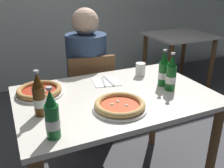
{
  "coord_description": "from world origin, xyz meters",
  "views": [
    {
      "loc": [
        -0.6,
        -1.26,
        1.41
      ],
      "look_at": [
        0.0,
        0.05,
        0.8
      ],
      "focal_mm": 39.76,
      "sensor_mm": 36.0,
      "label": 1
    }
  ],
  "objects": [
    {
      "name": "beer_bottle_right",
      "position": [
        0.35,
        0.0,
        0.85
      ],
      "size": [
        0.07,
        0.07,
        0.25
      ],
      "color": "#14591E",
      "rests_on": "dining_table_main"
    },
    {
      "name": "paper_cup",
      "position": [
        0.31,
        0.23,
        0.8
      ],
      "size": [
        0.07,
        0.07,
        0.09
      ],
      "primitive_type": "cylinder",
      "color": "white",
      "rests_on": "dining_table_main"
    },
    {
      "name": "diner_seated",
      "position": [
        0.04,
        0.66,
        0.58
      ],
      "size": [
        0.34,
        0.34,
        1.21
      ],
      "color": "#2D3342",
      "rests_on": "ground_plane"
    },
    {
      "name": "beer_bottle_center",
      "position": [
        -0.45,
        -0.3,
        0.85
      ],
      "size": [
        0.07,
        0.07,
        0.25
      ],
      "color": "#196B2D",
      "rests_on": "dining_table_main"
    },
    {
      "name": "napkin_with_cutlery",
      "position": [
        0.03,
        0.21,
        0.75
      ],
      "size": [
        0.21,
        0.21,
        0.01
      ],
      "color": "white",
      "rests_on": "dining_table_main"
    },
    {
      "name": "chair_behind_table",
      "position": [
        0.04,
        0.61,
        0.48
      ],
      "size": [
        0.42,
        0.42,
        0.85
      ],
      "rotation": [
        0.0,
        0.0,
        3.08
      ],
      "color": "brown",
      "rests_on": "ground_plane"
    },
    {
      "name": "dining_table_background",
      "position": [
        1.56,
        1.33,
        0.59
      ],
      "size": [
        0.8,
        0.7,
        0.75
      ],
      "color": "silver",
      "rests_on": "ground_plane"
    },
    {
      "name": "beer_bottle_left",
      "position": [
        0.35,
        -0.08,
        0.85
      ],
      "size": [
        0.07,
        0.07,
        0.25
      ],
      "color": "#14591E",
      "rests_on": "dining_table_main"
    },
    {
      "name": "pizza_marinara_far",
      "position": [
        -0.06,
        -0.18,
        0.77
      ],
      "size": [
        0.3,
        0.3,
        0.04
      ],
      "color": "white",
      "rests_on": "dining_table_main"
    },
    {
      "name": "pizza_margherita_near",
      "position": [
        -0.43,
        0.2,
        0.77
      ],
      "size": [
        0.3,
        0.3,
        0.04
      ],
      "color": "white",
      "rests_on": "dining_table_main"
    },
    {
      "name": "beer_bottle_extra",
      "position": [
        -0.46,
        -0.07,
        0.85
      ],
      "size": [
        0.07,
        0.07,
        0.25
      ],
      "color": "#512D0F",
      "rests_on": "dining_table_main"
    },
    {
      "name": "dining_table_main",
      "position": [
        0.0,
        0.0,
        0.64
      ],
      "size": [
        1.2,
        0.8,
        0.75
      ],
      "color": "silver",
      "rests_on": "ground_plane"
    }
  ]
}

